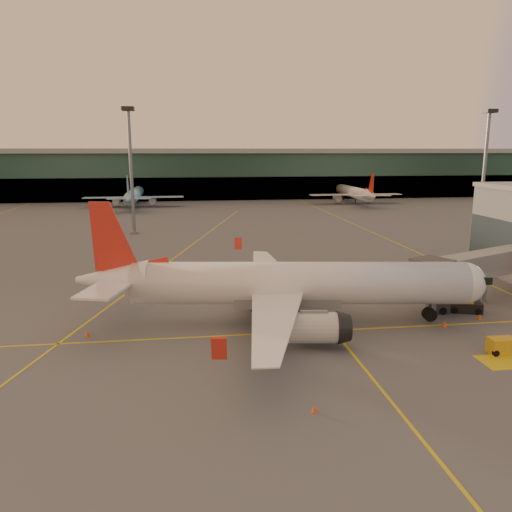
{
  "coord_description": "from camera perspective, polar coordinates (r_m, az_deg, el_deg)",
  "views": [
    {
      "loc": [
        -8.68,
        -39.48,
        17.24
      ],
      "look_at": [
        -0.95,
        17.23,
        5.0
      ],
      "focal_mm": 35.0,
      "sensor_mm": 36.0,
      "label": 1
    }
  ],
  "objects": [
    {
      "name": "catering_truck",
      "position": [
        54.94,
        0.92,
        -3.73
      ],
      "size": [
        5.35,
        2.72,
        4.01
      ],
      "rotation": [
        0.0,
        0.0,
        0.09
      ],
      "color": "red",
      "rests_on": "ground"
    },
    {
      "name": "mast_east_near",
      "position": [
        119.83,
        24.73,
        9.85
      ],
      "size": [
        2.4,
        2.4,
        25.6
      ],
      "color": "slate",
      "rests_on": "ground"
    },
    {
      "name": "cone_fwd",
      "position": [
        53.44,
        20.75,
        -7.22
      ],
      "size": [
        0.5,
        0.5,
        0.63
      ],
      "color": "#FF470D",
      "rests_on": "ground"
    },
    {
      "name": "terminal",
      "position": [
        181.67,
        -5.09,
        9.35
      ],
      "size": [
        400.0,
        20.0,
        17.6
      ],
      "color": "#19382D",
      "rests_on": "ground"
    },
    {
      "name": "jet_bridge",
      "position": [
        63.96,
        25.53,
        -0.9
      ],
      "size": [
        22.02,
        12.12,
        6.03
      ],
      "color": "slate",
      "rests_on": "ground"
    },
    {
      "name": "ground",
      "position": [
        43.94,
        4.34,
        -11.06
      ],
      "size": [
        600.0,
        600.0,
        0.0
      ],
      "primitive_type": "plane",
      "color": "#4C4F54",
      "rests_on": "ground"
    },
    {
      "name": "main_airplane",
      "position": [
        49.84,
        3.29,
        -3.34
      ],
      "size": [
        40.86,
        36.98,
        12.34
      ],
      "rotation": [
        0.0,
        0.0,
        -0.13
      ],
      "color": "white",
      "rests_on": "ground"
    },
    {
      "name": "gpu_cart",
      "position": [
        48.55,
        26.31,
        -9.2
      ],
      "size": [
        2.39,
        1.4,
        1.37
      ],
      "rotation": [
        0.0,
        0.0,
        0.0
      ],
      "color": "gold",
      "rests_on": "ground"
    },
    {
      "name": "mast_west_near",
      "position": [
        106.11,
        -14.13,
        10.43
      ],
      "size": [
        2.4,
        2.4,
        25.6
      ],
      "color": "slate",
      "rests_on": "ground"
    },
    {
      "name": "distant_aircraft_row",
      "position": [
        158.9,
        -12.22,
        5.57
      ],
      "size": [
        290.0,
        34.0,
        13.0
      ],
      "color": "#86C2E1",
      "rests_on": "ground"
    },
    {
      "name": "cone_wing_left",
      "position": [
        66.87,
        -0.63,
        -2.6
      ],
      "size": [
        0.5,
        0.5,
        0.64
      ],
      "color": "#FF470D",
      "rests_on": "ground"
    },
    {
      "name": "cone_nose",
      "position": [
        56.96,
        24.19,
        -6.35
      ],
      "size": [
        0.46,
        0.46,
        0.58
      ],
      "color": "#FF470D",
      "rests_on": "ground"
    },
    {
      "name": "pushback_tug",
      "position": [
        58.78,
        22.75,
        -5.23
      ],
      "size": [
        3.82,
        2.81,
        1.76
      ],
      "rotation": [
        0.0,
        0.0,
        -0.32
      ],
      "color": "black",
      "rests_on": "ground"
    },
    {
      "name": "cone_wing_right",
      "position": [
        35.13,
        6.69,
        -16.96
      ],
      "size": [
        0.38,
        0.38,
        0.49
      ],
      "color": "#FF470D",
      "rests_on": "ground"
    },
    {
      "name": "cone_tail",
      "position": [
        49.99,
        -18.73,
        -8.41
      ],
      "size": [
        0.48,
        0.48,
        0.61
      ],
      "color": "#FF470D",
      "rests_on": "ground"
    },
    {
      "name": "taxi_markings",
      "position": [
        85.73,
        -6.7,
        0.39
      ],
      "size": [
        100.12,
        173.0,
        0.01
      ],
      "color": "gold",
      "rests_on": "ground"
    }
  ]
}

